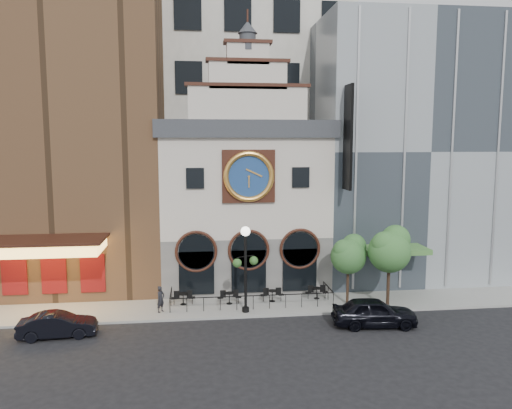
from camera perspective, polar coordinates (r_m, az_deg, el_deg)
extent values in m
plane|color=black|center=(31.78, -0.06, -12.85)|extent=(120.00, 120.00, 0.00)
cube|color=gray|center=(34.09, -0.57, -11.29)|extent=(44.00, 5.00, 0.15)
cube|color=#605E5B|center=(38.80, -1.47, -5.80)|extent=(12.00, 8.00, 4.00)
cube|color=beige|center=(37.93, -1.50, 2.32)|extent=(12.00, 8.00, 7.00)
cube|color=#2D3035|center=(37.79, -1.52, 8.52)|extent=(12.60, 8.60, 1.20)
cube|color=#351910|center=(33.81, -0.85, 3.24)|extent=(3.60, 0.25, 3.60)
cylinder|color=navy|center=(33.67, -0.83, 3.22)|extent=(3.10, 0.12, 3.10)
torus|color=gold|center=(33.59, -0.82, 3.21)|extent=(3.46, 0.36, 3.46)
cylinder|color=#2D3035|center=(34.82, -0.97, 18.07)|extent=(1.10, 1.10, 1.10)
cone|color=#2D3035|center=(35.00, -0.97, 19.60)|extent=(1.30, 1.30, 0.80)
cube|color=brown|center=(40.77, -20.57, 9.24)|extent=(14.00, 12.00, 25.00)
cube|color=#FFBF59|center=(33.94, -22.99, -4.49)|extent=(7.00, 3.40, 0.70)
cube|color=#351910|center=(33.85, -23.03, -3.75)|extent=(7.40, 3.80, 0.15)
cube|color=maroon|center=(35.97, -22.09, -7.40)|extent=(5.60, 0.15, 2.60)
cube|color=gray|center=(42.94, 15.86, 5.97)|extent=(14.00, 12.00, 20.00)
cube|color=#4D873D|center=(35.93, 15.49, -5.01)|extent=(4.50, 2.40, 0.35)
cube|color=black|center=(34.16, 10.48, 7.53)|extent=(0.18, 1.60, 7.00)
cube|color=silver|center=(50.56, -2.89, 17.61)|extent=(20.00, 16.00, 40.00)
cylinder|color=black|center=(33.84, -8.34, -10.06)|extent=(0.68, 0.68, 0.03)
cylinder|color=black|center=(33.95, -8.32, -10.66)|extent=(0.06, 0.06, 0.72)
cylinder|color=black|center=(33.68, -3.08, -10.08)|extent=(0.68, 0.68, 0.03)
cylinder|color=black|center=(33.79, -3.07, -10.68)|extent=(0.06, 0.06, 0.72)
cylinder|color=black|center=(34.15, 1.86, -9.83)|extent=(0.68, 0.68, 0.03)
cylinder|color=black|center=(34.26, 1.86, -10.42)|extent=(0.06, 0.06, 0.72)
cylinder|color=black|center=(34.95, 6.96, -9.47)|extent=(0.68, 0.68, 0.03)
cylinder|color=black|center=(35.05, 6.95, -10.05)|extent=(0.06, 0.06, 0.72)
imported|color=black|center=(31.05, 13.38, -11.88)|extent=(5.14, 2.46, 1.70)
imported|color=black|center=(30.80, -21.71, -12.67)|extent=(4.33, 1.83, 1.39)
imported|color=black|center=(32.67, -10.84, -10.58)|extent=(0.69, 0.73, 1.67)
cylinder|color=black|center=(31.66, -1.20, -7.89)|extent=(0.18, 0.18, 5.00)
cylinder|color=black|center=(32.35, -1.19, -11.91)|extent=(0.44, 0.44, 0.30)
sphere|color=white|center=(31.06, -1.21, -3.08)|extent=(0.60, 0.60, 0.60)
sphere|color=#315221|center=(31.18, -2.16, -6.71)|extent=(0.56, 0.56, 0.56)
sphere|color=#315221|center=(31.77, -0.26, -6.44)|extent=(0.56, 0.56, 0.56)
cylinder|color=#382619|center=(34.06, 10.43, -9.08)|extent=(0.18, 0.18, 2.52)
sphere|color=#2D6327|center=(33.56, 10.51, -5.84)|extent=(2.34, 2.34, 2.34)
sphere|color=#2D6327|center=(33.81, 11.12, -4.66)|extent=(1.62, 1.62, 1.62)
sphere|color=#2D6327|center=(33.19, 10.02, -5.18)|extent=(1.44, 1.44, 1.44)
cylinder|color=#382619|center=(33.74, 14.87, -9.02)|extent=(0.21, 0.21, 2.91)
sphere|color=#316A29|center=(33.18, 15.00, -5.22)|extent=(2.70, 2.70, 2.70)
sphere|color=#316A29|center=(33.51, 15.67, -3.85)|extent=(1.87, 1.87, 1.87)
sphere|color=#316A29|center=(32.73, 14.48, -4.44)|extent=(1.66, 1.66, 1.66)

